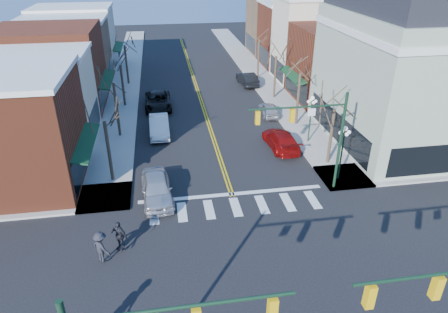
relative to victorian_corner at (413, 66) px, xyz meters
name	(u,v)px	position (x,y,z in m)	size (l,w,h in m)	color
ground	(257,273)	(-16.50, -14.50, -6.66)	(160.00, 160.00, 0.00)	black
sidewalk_left	(117,132)	(-25.25, 5.50, -6.58)	(3.50, 70.00, 0.15)	#9E9B93
sidewalk_right	(296,120)	(-7.75, 5.50, -6.58)	(3.50, 70.00, 0.15)	#9E9B93
bldg_left_brick_a	(1,134)	(-32.00, -2.75, -2.66)	(10.00, 8.50, 8.00)	maroon
bldg_left_stucco_a	(31,100)	(-32.00, 5.00, -2.91)	(10.00, 7.00, 7.50)	beige
bldg_left_brick_b	(51,70)	(-32.00, 13.00, -2.41)	(10.00, 9.00, 8.50)	maroon
bldg_left_tan	(66,54)	(-32.00, 21.25, -2.76)	(10.00, 7.50, 7.80)	#88694B
bldg_left_stucco_b	(76,40)	(-32.00, 29.00, -2.56)	(10.00, 8.00, 8.20)	beige
bldg_right_brick_a	(341,64)	(-1.00, 11.25, -2.66)	(10.00, 8.50, 8.00)	maroon
bldg_right_stucco	(316,40)	(-1.00, 19.00, -1.66)	(10.00, 7.00, 10.00)	beige
bldg_right_brick_b	(297,35)	(-1.00, 26.50, -2.41)	(10.00, 8.00, 8.50)	maroon
bldg_right_tan	(281,24)	(-1.00, 34.50, -2.16)	(10.00, 8.00, 9.00)	#88694B
victorian_corner	(413,66)	(0.00, 0.00, 0.00)	(12.25, 14.25, 13.30)	#9CA993
traffic_mast_far_right	(316,130)	(-10.95, -7.10, -1.95)	(6.60, 0.28, 7.20)	#14331E
lamppost_corner	(343,144)	(-8.30, -6.00, -3.70)	(0.36, 0.36, 4.33)	#14331E
lamppost_midblock	(311,111)	(-8.30, 0.50, -3.70)	(0.36, 0.36, 4.33)	#14331E
tree_left_a	(109,152)	(-24.90, -3.50, -4.28)	(0.24, 0.24, 4.76)	#382B21
tree_left_b	(117,111)	(-24.90, 4.50, -4.14)	(0.24, 0.24, 5.04)	#382B21
tree_left_c	(123,86)	(-24.90, 12.50, -4.38)	(0.24, 0.24, 4.55)	#382B21
tree_left_d	(127,65)	(-24.90, 20.50, -4.21)	(0.24, 0.24, 4.90)	#382B21
tree_right_a	(331,137)	(-8.10, -3.50, -4.35)	(0.24, 0.24, 4.62)	#382B21
tree_right_b	(298,100)	(-8.10, 4.50, -4.07)	(0.24, 0.24, 5.18)	#382B21
tree_right_c	(275,78)	(-8.10, 12.50, -4.24)	(0.24, 0.24, 4.83)	#382B21
tree_right_d	(258,60)	(-8.10, 20.50, -4.17)	(0.24, 0.24, 4.97)	#382B21
car_left_near	(157,189)	(-21.67, -6.50, -5.81)	(2.01, 4.99, 1.70)	silver
car_left_mid	(159,126)	(-21.30, 4.44, -5.83)	(1.74, 4.99, 1.64)	white
car_left_far	(158,101)	(-21.30, 11.27, -5.83)	(2.74, 5.94, 1.65)	black
car_right_near	(281,140)	(-11.01, -0.13, -5.89)	(2.14, 5.26, 1.53)	maroon
car_right_mid	(269,109)	(-10.10, 7.35, -5.99)	(1.57, 3.91, 1.33)	#B8B8BD
car_right_far	(247,79)	(-10.10, 17.84, -5.86)	(1.69, 4.85, 1.60)	black
pedestrian_dark_a	(119,236)	(-23.80, -11.50, -5.58)	(1.08, 0.45, 1.85)	#21222A
pedestrian_dark_b	(101,247)	(-24.68, -12.36, -5.56)	(1.22, 0.70, 1.90)	black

